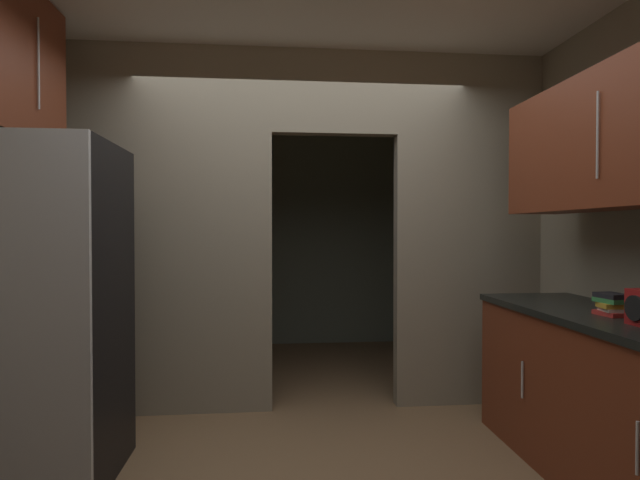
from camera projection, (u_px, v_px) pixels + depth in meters
kitchen_partition at (295, 220)px, 3.80m from camera, size 3.78×0.12×2.75m
adjoining_room_shell at (294, 230)px, 5.43m from camera, size 3.78×2.29×2.75m
refrigerator at (46, 312)px, 2.69m from camera, size 0.73×0.79×1.85m
lower_cabinet_run at (629, 410)px, 2.50m from camera, size 0.65×2.12×0.92m
upper_cabinet_counterside at (632, 136)px, 2.48m from camera, size 0.36×1.90×0.73m
upper_cabinet_fridgeside at (4, 62)px, 2.74m from camera, size 0.36×0.80×0.85m
book_stack at (612, 304)px, 2.60m from camera, size 0.15×0.17×0.12m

